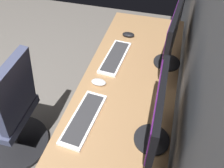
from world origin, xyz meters
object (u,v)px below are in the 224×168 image
(keyboard_spare, at_px, (84,118))
(mouse_main, at_px, (128,35))
(monitor_primary, at_px, (172,35))
(office_chair, at_px, (10,116))
(mouse_spare, at_px, (99,82))
(monitor_secondary, at_px, (157,114))
(keyboard_main, at_px, (115,57))

(keyboard_spare, height_order, mouse_main, mouse_main)
(monitor_primary, bearing_deg, office_chair, -60.75)
(keyboard_spare, distance_m, office_chair, 0.71)
(monitor_primary, relative_size, office_chair, 0.53)
(keyboard_spare, distance_m, mouse_spare, 0.31)
(keyboard_spare, distance_m, mouse_main, 0.93)
(office_chair, bearing_deg, mouse_main, 140.76)
(monitor_secondary, relative_size, mouse_spare, 4.79)
(mouse_spare, xyz_separation_m, office_chair, (0.25, -0.64, -0.29))
(monitor_primary, bearing_deg, keyboard_main, -82.96)
(keyboard_spare, xyz_separation_m, mouse_spare, (-0.31, -0.01, 0.01))
(monitor_secondary, xyz_separation_m, keyboard_main, (-0.65, -0.38, -0.23))
(keyboard_spare, xyz_separation_m, office_chair, (-0.06, -0.65, -0.28))
(mouse_main, bearing_deg, monitor_secondary, 19.71)
(office_chair, bearing_deg, mouse_spare, 111.13)
(keyboard_main, height_order, office_chair, office_chair)
(monitor_primary, bearing_deg, monitor_secondary, -0.84)
(mouse_main, relative_size, mouse_spare, 1.00)
(office_chair, bearing_deg, monitor_primary, 119.25)
(monitor_primary, relative_size, mouse_main, 4.98)
(office_chair, bearing_deg, monitor_secondary, 84.77)
(keyboard_spare, relative_size, mouse_spare, 4.13)
(monitor_secondary, bearing_deg, office_chair, -95.23)
(mouse_main, bearing_deg, keyboard_main, -5.84)
(monitor_primary, xyz_separation_m, keyboard_main, (0.05, -0.39, -0.24))
(mouse_spare, relative_size, office_chair, 0.11)
(monitor_primary, distance_m, mouse_spare, 0.60)
(keyboard_main, relative_size, mouse_spare, 4.12)
(keyboard_spare, bearing_deg, mouse_spare, -178.86)
(keyboard_main, distance_m, keyboard_spare, 0.61)
(keyboard_spare, relative_size, mouse_main, 4.13)
(keyboard_main, relative_size, mouse_main, 4.12)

